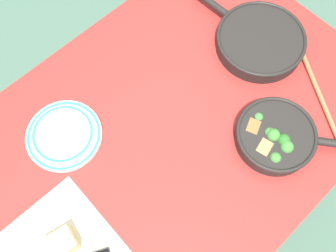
% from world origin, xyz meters
% --- Properties ---
extents(ground_plane, '(14.00, 14.00, 0.00)m').
position_xyz_m(ground_plane, '(0.00, 0.00, 0.00)').
color(ground_plane, '#476B56').
extents(dining_table_red, '(1.32, 0.90, 0.74)m').
position_xyz_m(dining_table_red, '(0.00, 0.00, 0.67)').
color(dining_table_red, '#B72D28').
rests_on(dining_table_red, ground_plane).
extents(skillet_broccoli, '(0.28, 0.32, 0.07)m').
position_xyz_m(skillet_broccoli, '(-0.20, 0.24, 0.77)').
color(skillet_broccoli, black).
rests_on(skillet_broccoli, dining_table_red).
extents(skillet_eggs, '(0.29, 0.44, 0.05)m').
position_xyz_m(skillet_eggs, '(-0.42, -0.01, 0.77)').
color(skillet_eggs, black).
rests_on(skillet_eggs, dining_table_red).
extents(wooden_spoon, '(0.23, 0.36, 0.02)m').
position_xyz_m(wooden_spoon, '(-0.47, 0.16, 0.75)').
color(wooden_spoon, '#996B42').
rests_on(wooden_spoon, dining_table_red).
extents(parchment_sheet, '(0.31, 0.29, 0.00)m').
position_xyz_m(parchment_sheet, '(0.46, 0.05, 0.75)').
color(parchment_sheet, beige).
rests_on(parchment_sheet, dining_table_red).
extents(cheese_block, '(0.09, 0.08, 0.05)m').
position_xyz_m(cheese_block, '(0.43, 0.05, 0.77)').
color(cheese_block, '#EFD67A').
rests_on(cheese_block, dining_table_red).
extents(dinner_plate_stack, '(0.23, 0.23, 0.03)m').
position_xyz_m(dinner_plate_stack, '(0.24, -0.19, 0.76)').
color(dinner_plate_stack, silver).
rests_on(dinner_plate_stack, dining_table_red).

